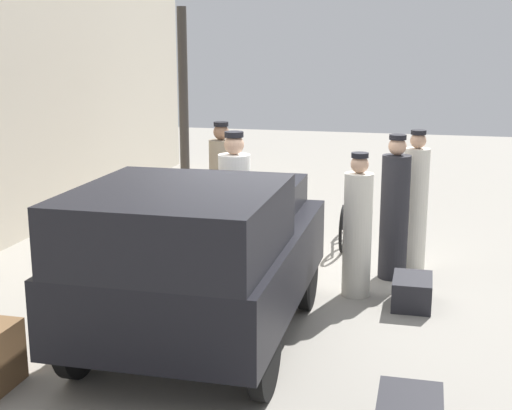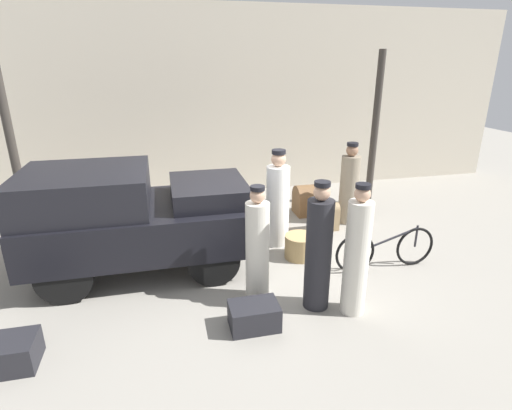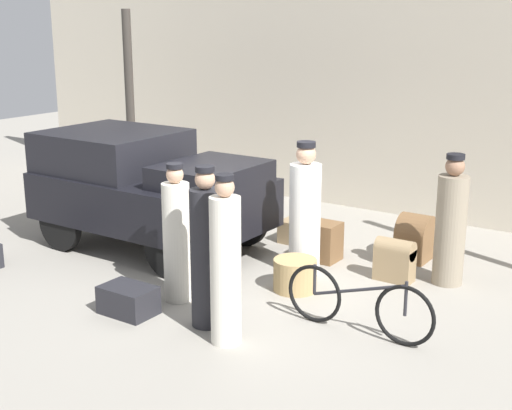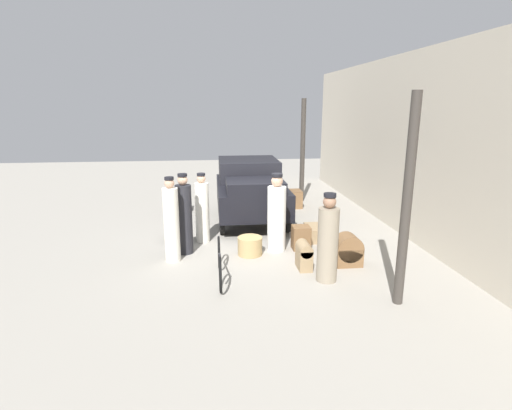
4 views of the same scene
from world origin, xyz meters
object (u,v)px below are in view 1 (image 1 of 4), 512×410
object	(u,v)px
porter_with_bicycle	(394,213)
suitcase_black_upright	(194,242)
bicycle	(347,219)
porter_standing_middle	(222,181)
suitcase_tan_flat	(412,292)
conductor_in_dark_uniform	(357,231)
porter_carrying_trunk	(234,205)
trunk_barrel_dark	(167,218)
trunk_umber_medium	(143,260)
suitcase_small_leather	(230,221)
porter_lifting_near_truck	(415,205)
wicker_basket	(285,248)
truck	(201,251)

from	to	relation	value
porter_with_bicycle	suitcase_black_upright	world-z (taller)	porter_with_bicycle
bicycle	porter_standing_middle	xyz separation A→B (m)	(0.29, 2.01, 0.43)
porter_with_bicycle	suitcase_tan_flat	xyz separation A→B (m)	(-0.95, -0.27, -0.67)
conductor_in_dark_uniform	porter_carrying_trunk	bearing A→B (deg)	65.04
trunk_barrel_dark	trunk_umber_medium	bearing A→B (deg)	-170.23
trunk_umber_medium	suitcase_small_leather	xyz separation A→B (m)	(1.74, -0.67, 0.13)
porter_lifting_near_truck	wicker_basket	bearing A→B (deg)	95.51
porter_standing_middle	trunk_umber_medium	bearing A→B (deg)	171.01
suitcase_tan_flat	suitcase_black_upright	size ratio (longest dim) A/B	1.15
trunk_umber_medium	suitcase_black_upright	world-z (taller)	suitcase_black_upright
trunk_barrel_dark	porter_lifting_near_truck	bearing A→B (deg)	-99.84
porter_carrying_trunk	suitcase_black_upright	distance (m)	0.79
suitcase_small_leather	porter_standing_middle	bearing A→B (deg)	25.91
truck	porter_with_bicycle	world-z (taller)	porter_with_bicycle
conductor_in_dark_uniform	bicycle	bearing A→B (deg)	9.11
porter_standing_middle	bicycle	bearing A→B (deg)	-98.24
truck	porter_lifting_near_truck	distance (m)	3.49
porter_standing_middle	suitcase_tan_flat	bearing A→B (deg)	-132.02
porter_lifting_near_truck	trunk_umber_medium	xyz separation A→B (m)	(-1.01, 3.35, -0.67)
porter_with_bicycle	suitcase_black_upright	distance (m)	2.70
porter_lifting_near_truck	suitcase_small_leather	xyz separation A→B (m)	(0.73, 2.69, -0.55)
conductor_in_dark_uniform	suitcase_black_upright	size ratio (longest dim) A/B	3.09
bicycle	porter_with_bicycle	xyz separation A→B (m)	(-1.48, -0.74, 0.49)
porter_carrying_trunk	suitcase_small_leather	world-z (taller)	porter_carrying_trunk
porter_standing_middle	porter_carrying_trunk	distance (m)	1.86
conductor_in_dark_uniform	suitcase_small_leather	bearing A→B (deg)	47.30
wicker_basket	porter_lifting_near_truck	world-z (taller)	porter_lifting_near_truck
porter_with_bicycle	suitcase_small_leather	distance (m)	2.77
truck	porter_carrying_trunk	world-z (taller)	porter_carrying_trunk
trunk_umber_medium	suitcase_tan_flat	xyz separation A→B (m)	(-0.37, -3.39, -0.01)
porter_carrying_trunk	suitcase_tan_flat	size ratio (longest dim) A/B	2.84
porter_carrying_trunk	conductor_in_dark_uniform	xyz separation A→B (m)	(-0.78, -1.68, -0.03)
porter_carrying_trunk	trunk_barrel_dark	xyz separation A→B (m)	(1.03, 1.34, -0.50)
wicker_basket	porter_carrying_trunk	world-z (taller)	porter_carrying_trunk
truck	trunk_barrel_dark	xyz separation A→B (m)	(3.53, 1.69, -0.64)
porter_carrying_trunk	porter_with_bicycle	size ratio (longest dim) A/B	0.98
conductor_in_dark_uniform	porter_lifting_near_truck	bearing A→B (deg)	-27.56
truck	porter_with_bicycle	size ratio (longest dim) A/B	1.87
trunk_umber_medium	trunk_barrel_dark	bearing A→B (deg)	9.77
suitcase_small_leather	trunk_barrel_dark	bearing A→B (deg)	96.05
truck	suitcase_black_upright	bearing A→B (deg)	20.30
wicker_basket	conductor_in_dark_uniform	size ratio (longest dim) A/B	0.32
porter_carrying_trunk	bicycle	bearing A→B (deg)	-42.55
truck	bicycle	world-z (taller)	truck
porter_carrying_trunk	suitcase_small_leather	size ratio (longest dim) A/B	3.15
bicycle	wicker_basket	world-z (taller)	bicycle
porter_carrying_trunk	porter_with_bicycle	bearing A→B (deg)	-91.05
suitcase_tan_flat	suitcase_small_leather	bearing A→B (deg)	52.20
wicker_basket	porter_standing_middle	bearing A→B (deg)	41.18
porter_with_bicycle	suitcase_small_leather	xyz separation A→B (m)	(1.17, 2.45, -0.54)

